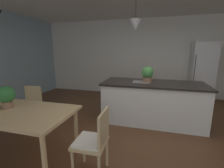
{
  "coord_description": "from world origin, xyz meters",
  "views": [
    {
      "loc": [
        0.08,
        -2.53,
        1.57
      ],
      "look_at": [
        -0.6,
        -0.06,
        1.03
      ],
      "focal_mm": 24.91,
      "sensor_mm": 36.0,
      "label": 1
    }
  ],
  "objects_px": {
    "kitchen_island": "(152,102)",
    "potted_plant_on_table": "(6,96)",
    "chair_far_left": "(30,106)",
    "dining_table": "(10,114)",
    "chair_kitchen_end": "(94,140)",
    "potted_plant_on_island": "(147,74)",
    "refrigerator": "(202,73)"
  },
  "relations": [
    {
      "from": "kitchen_island",
      "to": "potted_plant_on_table",
      "type": "distance_m",
      "value": 2.76
    },
    {
      "from": "chair_far_left",
      "to": "kitchen_island",
      "type": "xyz_separation_m",
      "value": [
        2.41,
        1.0,
        -0.01
      ]
    },
    {
      "from": "kitchen_island",
      "to": "dining_table",
      "type": "bearing_deg",
      "value": -137.41
    },
    {
      "from": "kitchen_island",
      "to": "chair_kitchen_end",
      "type": "bearing_deg",
      "value": -110.46
    },
    {
      "from": "potted_plant_on_island",
      "to": "refrigerator",
      "type": "bearing_deg",
      "value": 50.63
    },
    {
      "from": "chair_far_left",
      "to": "chair_kitchen_end",
      "type": "relative_size",
      "value": 1.0
    },
    {
      "from": "refrigerator",
      "to": "potted_plant_on_island",
      "type": "xyz_separation_m",
      "value": [
        -1.58,
        -1.92,
        0.16
      ]
    },
    {
      "from": "dining_table",
      "to": "chair_kitchen_end",
      "type": "height_order",
      "value": "chair_kitchen_end"
    },
    {
      "from": "refrigerator",
      "to": "kitchen_island",
      "type": "bearing_deg",
      "value": -126.93
    },
    {
      "from": "chair_far_left",
      "to": "potted_plant_on_table",
      "type": "xyz_separation_m",
      "value": [
        0.35,
        -0.77,
        0.46
      ]
    },
    {
      "from": "kitchen_island",
      "to": "potted_plant_on_island",
      "type": "distance_m",
      "value": 0.64
    },
    {
      "from": "potted_plant_on_island",
      "to": "dining_table",
      "type": "bearing_deg",
      "value": -135.44
    },
    {
      "from": "dining_table",
      "to": "potted_plant_on_table",
      "type": "height_order",
      "value": "potted_plant_on_table"
    },
    {
      "from": "chair_far_left",
      "to": "refrigerator",
      "type": "relative_size",
      "value": 0.47
    },
    {
      "from": "refrigerator",
      "to": "potted_plant_on_table",
      "type": "height_order",
      "value": "refrigerator"
    },
    {
      "from": "kitchen_island",
      "to": "refrigerator",
      "type": "distance_m",
      "value": 2.45
    },
    {
      "from": "dining_table",
      "to": "chair_kitchen_end",
      "type": "distance_m",
      "value": 1.32
    },
    {
      "from": "kitchen_island",
      "to": "potted_plant_on_table",
      "type": "relative_size",
      "value": 6.58
    },
    {
      "from": "chair_kitchen_end",
      "to": "kitchen_island",
      "type": "relative_size",
      "value": 0.4
    },
    {
      "from": "dining_table",
      "to": "potted_plant_on_island",
      "type": "xyz_separation_m",
      "value": [
        1.85,
        1.82,
        0.41
      ]
    },
    {
      "from": "dining_table",
      "to": "kitchen_island",
      "type": "height_order",
      "value": "kitchen_island"
    },
    {
      "from": "kitchen_island",
      "to": "potted_plant_on_island",
      "type": "relative_size",
      "value": 6.27
    },
    {
      "from": "refrigerator",
      "to": "potted_plant_on_table",
      "type": "relative_size",
      "value": 5.55
    },
    {
      "from": "refrigerator",
      "to": "potted_plant_on_island",
      "type": "bearing_deg",
      "value": -129.37
    },
    {
      "from": "refrigerator",
      "to": "potted_plant_on_island",
      "type": "relative_size",
      "value": 5.29
    },
    {
      "from": "chair_far_left",
      "to": "refrigerator",
      "type": "distance_m",
      "value": 4.86
    },
    {
      "from": "potted_plant_on_island",
      "to": "chair_far_left",
      "type": "bearing_deg",
      "value": -156.2
    },
    {
      "from": "chair_far_left",
      "to": "kitchen_island",
      "type": "bearing_deg",
      "value": 22.63
    },
    {
      "from": "refrigerator",
      "to": "chair_kitchen_end",
      "type": "bearing_deg",
      "value": -119.57
    },
    {
      "from": "potted_plant_on_table",
      "to": "refrigerator",
      "type": "bearing_deg",
      "value": 46.52
    },
    {
      "from": "chair_kitchen_end",
      "to": "potted_plant_on_island",
      "type": "bearing_deg",
      "value": 73.27
    },
    {
      "from": "kitchen_island",
      "to": "potted_plant_on_table",
      "type": "height_order",
      "value": "potted_plant_on_table"
    }
  ]
}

